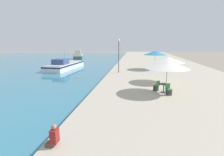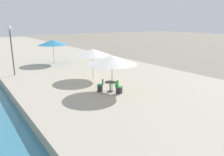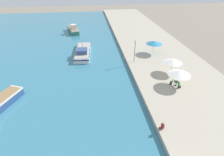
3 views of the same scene
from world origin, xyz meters
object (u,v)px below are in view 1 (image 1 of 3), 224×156
at_px(cafe_umbrella_pink, 167,65).
at_px(cafe_umbrella_striped, 155,53).
at_px(cafe_table, 164,86).
at_px(fishing_boat_far, 78,56).
at_px(cafe_umbrella_white, 168,60).
at_px(cafe_chair_right, 169,91).
at_px(lamppost, 119,50).
at_px(cafe_chair_left, 156,87).
at_px(person_at_quay, 54,137).
at_px(fishing_boat_mid, 65,65).

bearing_deg(cafe_umbrella_pink, cafe_umbrella_striped, 88.01).
bearing_deg(cafe_table, fishing_boat_far, 118.77).
height_order(cafe_umbrella_white, cafe_chair_right, cafe_umbrella_white).
bearing_deg(cafe_umbrella_white, lamppost, 136.58).
relative_size(cafe_umbrella_white, cafe_table, 4.15).
bearing_deg(cafe_table, cafe_chair_right, -67.29).
bearing_deg(cafe_chair_left, cafe_umbrella_striped, 35.27).
bearing_deg(fishing_boat_far, cafe_chair_left, -76.43).
relative_size(cafe_umbrella_striped, person_at_quay, 3.77).
relative_size(person_at_quay, lamppost, 0.20).
bearing_deg(fishing_boat_mid, cafe_umbrella_striped, -7.06).
distance_m(fishing_boat_far, cafe_umbrella_pink, 38.25).
xyz_separation_m(cafe_umbrella_white, cafe_chair_left, (-1.49, -3.67, -2.02)).
xyz_separation_m(fishing_boat_far, cafe_umbrella_striped, (18.98, -20.37, 2.22)).
bearing_deg(fishing_boat_far, cafe_table, -76.04).
relative_size(cafe_chair_right, lamppost, 0.20).
height_order(cafe_chair_left, cafe_chair_right, same).
height_order(cafe_table, lamppost, lamppost).
relative_size(fishing_boat_mid, cafe_chair_left, 11.80).
bearing_deg(person_at_quay, cafe_table, 56.79).
height_order(cafe_umbrella_white, cafe_chair_left, cafe_umbrella_white).
distance_m(cafe_umbrella_striped, cafe_table, 13.23).
bearing_deg(cafe_chair_right, cafe_umbrella_striped, -114.14).
xyz_separation_m(cafe_umbrella_pink, lamppost, (-4.80, 9.39, 0.76)).
distance_m(fishing_boat_far, person_at_quay, 43.78).
relative_size(fishing_boat_mid, cafe_umbrella_striped, 3.06).
xyz_separation_m(fishing_boat_mid, cafe_table, (15.08, -15.92, 0.49)).
relative_size(cafe_umbrella_white, cafe_chair_left, 3.65).
xyz_separation_m(fishing_boat_mid, cafe_chair_right, (15.36, -16.59, 0.28)).
distance_m(cafe_umbrella_white, person_at_quay, 14.27).
bearing_deg(cafe_table, lamppost, 116.19).
xyz_separation_m(cafe_chair_left, cafe_chair_right, (0.83, -1.14, 0.00)).
relative_size(fishing_boat_far, cafe_chair_right, 8.84).
relative_size(cafe_umbrella_pink, person_at_quay, 3.81).
bearing_deg(cafe_umbrella_striped, fishing_boat_mid, 169.67).
xyz_separation_m(fishing_boat_far, person_at_quay, (12.83, -41.86, 0.09)).
relative_size(fishing_boat_mid, cafe_table, 13.43).
height_order(fishing_boat_far, cafe_chair_left, fishing_boat_far).
relative_size(fishing_boat_far, cafe_table, 10.05).
height_order(fishing_boat_far, cafe_chair_right, fishing_boat_far).
distance_m(fishing_boat_mid, cafe_table, 21.94).
bearing_deg(cafe_chair_left, cafe_umbrella_white, 18.54).
distance_m(cafe_umbrella_striped, person_at_quay, 22.46).
height_order(cafe_umbrella_pink, cafe_umbrella_white, cafe_umbrella_pink).
height_order(cafe_umbrella_striped, lamppost, lamppost).
bearing_deg(cafe_table, person_at_quay, -123.21).
bearing_deg(cafe_chair_right, person_at_quay, 30.54).
xyz_separation_m(cafe_umbrella_striped, lamppost, (-5.25, -3.64, 0.56)).
bearing_deg(cafe_chair_right, fishing_boat_mid, -69.90).
height_order(cafe_table, cafe_chair_left, cafe_chair_left).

